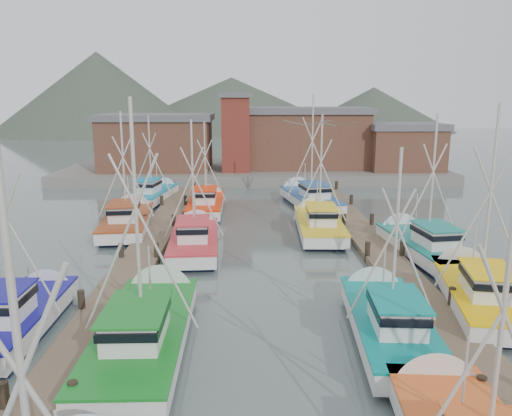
{
  "coord_description": "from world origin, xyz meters",
  "views": [
    {
      "loc": [
        -0.95,
        -22.11,
        9.25
      ],
      "look_at": [
        -0.31,
        7.76,
        2.6
      ],
      "focal_mm": 35.0,
      "sensor_mm": 36.0,
      "label": 1
    }
  ],
  "objects_px": {
    "boat_4": "(147,328)",
    "boat_8": "(195,239)",
    "lookout_tower": "(236,132)",
    "boat_12": "(207,204)"
  },
  "relations": [
    {
      "from": "boat_12",
      "to": "boat_8",
      "type": "bearing_deg",
      "value": -89.89
    },
    {
      "from": "boat_8",
      "to": "boat_12",
      "type": "height_order",
      "value": "boat_8"
    },
    {
      "from": "boat_4",
      "to": "boat_12",
      "type": "height_order",
      "value": "boat_4"
    },
    {
      "from": "boat_4",
      "to": "boat_8",
      "type": "distance_m",
      "value": 12.2
    },
    {
      "from": "lookout_tower",
      "to": "boat_8",
      "type": "distance_m",
      "value": 25.9
    },
    {
      "from": "lookout_tower",
      "to": "boat_4",
      "type": "distance_m",
      "value": 37.94
    },
    {
      "from": "boat_8",
      "to": "boat_4",
      "type": "bearing_deg",
      "value": -96.07
    },
    {
      "from": "lookout_tower",
      "to": "boat_12",
      "type": "height_order",
      "value": "lookout_tower"
    },
    {
      "from": "boat_12",
      "to": "boat_4",
      "type": "bearing_deg",
      "value": -91.67
    },
    {
      "from": "boat_4",
      "to": "boat_12",
      "type": "distance_m",
      "value": 22.57
    }
  ]
}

